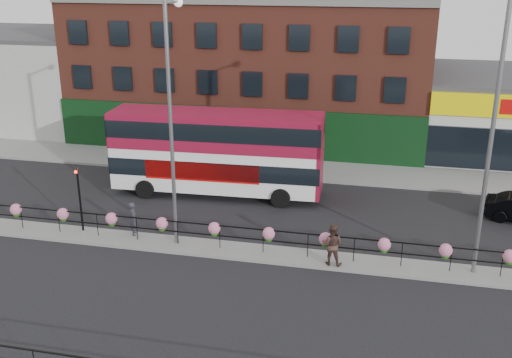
% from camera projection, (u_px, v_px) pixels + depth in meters
% --- Properties ---
extents(ground, '(120.00, 120.00, 0.00)m').
position_uv_depth(ground, '(241.00, 253.00, 26.99)').
color(ground, black).
rests_on(ground, ground).
extents(north_pavement, '(60.00, 4.00, 0.15)m').
position_uv_depth(north_pavement, '(287.00, 168.00, 37.98)').
color(north_pavement, gray).
rests_on(north_pavement, ground).
extents(median, '(60.00, 1.60, 0.15)m').
position_uv_depth(median, '(241.00, 251.00, 26.96)').
color(median, gray).
rests_on(median, ground).
extents(brick_building, '(25.00, 12.21, 10.30)m').
position_uv_depth(brick_building, '(254.00, 67.00, 44.41)').
color(brick_building, brown).
rests_on(brick_building, ground).
extents(warehouse_west, '(15.50, 12.00, 7.30)m').
position_uv_depth(warehouse_west, '(14.00, 76.00, 49.14)').
color(warehouse_west, '#AEAEA9').
rests_on(warehouse_west, ground).
extents(median_railing, '(30.04, 0.56, 1.23)m').
position_uv_depth(median_railing, '(241.00, 232.00, 26.63)').
color(median_railing, black).
rests_on(median_railing, median).
extents(double_decker_bus, '(11.81, 3.33, 4.73)m').
position_uv_depth(double_decker_bus, '(217.00, 145.00, 32.96)').
color(double_decker_bus, white).
rests_on(double_decker_bus, ground).
extents(pedestrian_a, '(0.86, 0.79, 1.63)m').
position_uv_depth(pedestrian_a, '(134.00, 218.00, 28.24)').
color(pedestrian_a, '#2D2B36').
rests_on(pedestrian_a, median).
extents(pedestrian_b, '(0.99, 0.82, 1.85)m').
position_uv_depth(pedestrian_b, '(332.00, 244.00, 25.37)').
color(pedestrian_b, '#452D26').
rests_on(pedestrian_b, median).
extents(lamp_column_west, '(0.39, 1.89, 10.78)m').
position_uv_depth(lamp_column_west, '(172.00, 105.00, 25.79)').
color(lamp_column_west, slate).
rests_on(lamp_column_west, median).
extents(lamp_column_east, '(0.41, 2.00, 11.38)m').
position_uv_depth(lamp_column_east, '(494.00, 112.00, 23.03)').
color(lamp_column_east, slate).
rests_on(lamp_column_east, median).
extents(traffic_light_median, '(0.15, 0.28, 3.65)m').
position_uv_depth(traffic_light_median, '(78.00, 185.00, 28.17)').
color(traffic_light_median, black).
rests_on(traffic_light_median, median).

